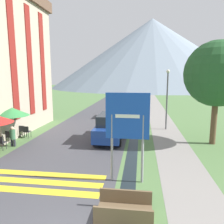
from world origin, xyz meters
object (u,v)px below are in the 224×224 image
object	(u,v)px
footbridge	(124,211)
parked_car_near	(110,127)
road_sign	(127,125)
cafe_umbrella_middle_green	(12,112)
cafe_chair_far_right	(27,131)
streetlamp	(167,94)
cafe_chair_middle	(9,136)
cafe_chair_far_left	(23,130)
parked_car_far	(120,109)
cafe_chair_near_left	(1,142)
tree_by_path	(217,74)
person_seated_far	(13,135)

from	to	relation	value
footbridge	parked_car_near	size ratio (longest dim) A/B	0.39
footbridge	road_sign	bearing A→B (deg)	91.99
road_sign	cafe_umbrella_middle_green	world-z (taller)	road_sign
cafe_chair_far_right	streetlamp	distance (m)	10.92
cafe_chair_middle	cafe_chair_far_left	xyz separation A→B (m)	(0.03, 1.55, 0.00)
cafe_chair_middle	parked_car_far	bearing A→B (deg)	37.79
parked_car_far	streetlamp	world-z (taller)	streetlamp
cafe_chair_near_left	tree_by_path	size ratio (longest dim) A/B	0.13
cafe_umbrella_middle_green	streetlamp	world-z (taller)	streetlamp
person_seated_far	cafe_chair_far_left	bearing A→B (deg)	103.85
parked_car_near	streetlamp	bearing A→B (deg)	41.67
cafe_chair_far_right	tree_by_path	bearing A→B (deg)	-16.21
streetlamp	cafe_chair_near_left	bearing A→B (deg)	-147.18
cafe_umbrella_middle_green	person_seated_far	world-z (taller)	cafe_umbrella_middle_green
streetlamp	tree_by_path	xyz separation A→B (m)	(2.53, -3.56, 1.54)
road_sign	cafe_chair_near_left	bearing A→B (deg)	159.31
cafe_chair_middle	tree_by_path	distance (m)	13.57
footbridge	cafe_chair_middle	bearing A→B (deg)	140.71
cafe_chair_middle	cafe_chair_near_left	xyz separation A→B (m)	(0.24, -1.21, 0.00)
road_sign	parked_car_far	distance (m)	14.20
parked_car_near	cafe_chair_middle	xyz separation A→B (m)	(-6.26, -1.68, -0.40)
parked_car_far	tree_by_path	xyz separation A→B (m)	(6.72, -8.22, 3.50)
cafe_chair_near_left	cafe_chair_far_right	world-z (taller)	same
cafe_chair_far_right	parked_car_near	bearing A→B (deg)	-15.10
cafe_chair_near_left	cafe_chair_far_right	xyz separation A→B (m)	(0.19, 2.60, 0.00)
cafe_chair_far_right	cafe_chair_far_left	bearing A→B (deg)	140.57
parked_car_far	cafe_umbrella_middle_green	world-z (taller)	cafe_umbrella_middle_green
parked_car_near	parked_car_far	world-z (taller)	same
parked_car_far	cafe_chair_middle	size ratio (longest dim) A/B	4.86
cafe_chair_far_left	person_seated_far	xyz separation A→B (m)	(0.49, -1.99, 0.18)
parked_car_far	person_seated_far	size ratio (longest dim) A/B	3.28
cafe_chair_middle	cafe_chair_near_left	world-z (taller)	same
road_sign	cafe_chair_middle	distance (m)	8.97
footbridge	cafe_chair_far_left	xyz separation A→B (m)	(-7.83, 7.98, 0.29)
parked_car_far	cafe_chair_near_left	xyz separation A→B (m)	(-5.92, -11.18, -0.40)
cafe_chair_far_left	cafe_chair_near_left	bearing A→B (deg)	-76.35
cafe_chair_far_right	cafe_chair_far_left	size ratio (longest dim) A/B	1.00
parked_car_far	cafe_chair_far_left	size ratio (longest dim) A/B	4.86
parked_car_far	tree_by_path	distance (m)	11.18
cafe_chair_far_right	streetlamp	world-z (taller)	streetlamp
road_sign	cafe_chair_far_right	world-z (taller)	road_sign
cafe_chair_far_left	streetlamp	distance (m)	11.22
cafe_chair_far_left	person_seated_far	bearing A→B (deg)	-66.73
footbridge	cafe_chair_far_right	distance (m)	10.80
cafe_chair_near_left	streetlamp	size ratio (longest dim) A/B	0.18
person_seated_far	cafe_chair_near_left	bearing A→B (deg)	-110.43
cafe_chair_far_left	tree_by_path	world-z (taller)	tree_by_path
parked_car_near	cafe_chair_middle	distance (m)	6.49
road_sign	person_seated_far	bearing A→B (deg)	153.51
cafe_chair_far_right	tree_by_path	world-z (taller)	tree_by_path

